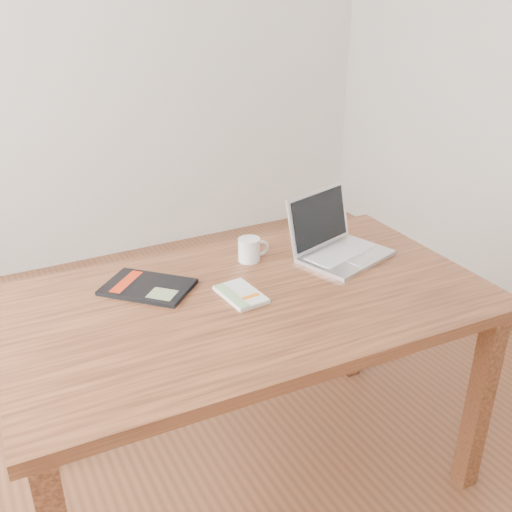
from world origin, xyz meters
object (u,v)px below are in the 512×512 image
black_guidebook (148,287)px  white_guidebook (241,295)px  desk (251,320)px  laptop (336,242)px  coffee_mug (250,249)px

black_guidebook → white_guidebook: bearing=-81.9°
white_guidebook → desk: bearing=-20.9°
laptop → coffee_mug: laptop is taller
white_guidebook → black_guidebook: (-0.24, 0.19, 0.00)m
desk → white_guidebook: size_ratio=8.42×
desk → white_guidebook: (-0.03, 0.01, 0.10)m
desk → coffee_mug: 0.29m
coffee_mug → laptop: bearing=-8.5°
black_guidebook → laptop: 0.68m
laptop → black_guidebook: bearing=157.3°
black_guidebook → laptop: bearing=-49.9°
white_guidebook → black_guidebook: same height
laptop → coffee_mug: bearing=143.9°
laptop → white_guidebook: bearing=177.8°
white_guidebook → coffee_mug: 0.27m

